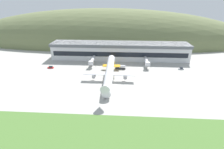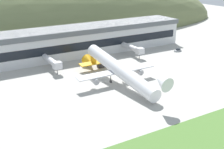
# 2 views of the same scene
# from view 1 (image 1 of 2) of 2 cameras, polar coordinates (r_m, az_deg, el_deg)

# --- Properties ---
(ground_plane) EXTENTS (429.52, 429.52, 0.00)m
(ground_plane) POSITION_cam_1_polar(r_m,az_deg,el_deg) (107.22, 0.62, -3.28)
(ground_plane) COLOR #ADAAA3
(grass_strip_foreground) EXTENTS (386.56, 27.01, 0.08)m
(grass_strip_foreground) POSITION_cam_1_polar(r_m,az_deg,el_deg) (70.74, -1.41, -19.78)
(grass_strip_foreground) COLOR #4C7533
(grass_strip_foreground) RESTS_ON ground_plane
(hill_backdrop) EXTENTS (338.11, 86.92, 76.77)m
(hill_backdrop) POSITION_cam_1_polar(r_m,az_deg,el_deg) (211.02, -2.12, 10.41)
(hill_backdrop) COLOR #667047
(hill_backdrop) RESTS_ON ground_plane
(terminal_building) EXTENTS (115.84, 17.91, 13.94)m
(terminal_building) POSITION_cam_1_polar(r_m,az_deg,el_deg) (151.03, 2.52, 8.05)
(terminal_building) COLOR silver
(terminal_building) RESTS_ON ground_plane
(jetway_0) EXTENTS (3.38, 16.59, 5.43)m
(jetway_0) POSITION_cam_1_polar(r_m,az_deg,el_deg) (137.47, -6.48, 4.62)
(jetway_0) COLOR silver
(jetway_0) RESTS_ON ground_plane
(jetway_1) EXTENTS (3.38, 16.17, 5.43)m
(jetway_1) POSITION_cam_1_polar(r_m,az_deg,el_deg) (136.91, 11.24, 4.23)
(jetway_1) COLOR silver
(jetway_1) RESTS_ON ground_plane
(cargo_airplane) EXTENTS (33.11, 54.68, 12.00)m
(cargo_airplane) POSITION_cam_1_polar(r_m,az_deg,el_deg) (109.10, -0.86, 0.49)
(cargo_airplane) COLOR silver
(service_car_0) EXTENTS (4.42, 1.98, 1.55)m
(service_car_0) POSITION_cam_1_polar(r_m,az_deg,el_deg) (139.60, -19.39, 2.22)
(service_car_0) COLOR #B21E1E
(service_car_0) RESTS_ON ground_plane
(service_car_1) EXTENTS (3.84, 1.87, 1.45)m
(service_car_1) POSITION_cam_1_polar(r_m,az_deg,el_deg) (139.04, 21.63, 1.77)
(service_car_1) COLOR #999EA3
(service_car_1) RESTS_ON ground_plane
(fuel_truck) EXTENTS (7.68, 2.47, 3.06)m
(fuel_truck) POSITION_cam_1_polar(r_m,az_deg,el_deg) (129.96, 2.78, 2.42)
(fuel_truck) COLOR #333338
(fuel_truck) RESTS_ON ground_plane
(traffic_cone_0) EXTENTS (0.52, 0.52, 0.58)m
(traffic_cone_0) POSITION_cam_1_polar(r_m,az_deg,el_deg) (123.18, -0.68, 0.60)
(traffic_cone_0) COLOR orange
(traffic_cone_0) RESTS_ON ground_plane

